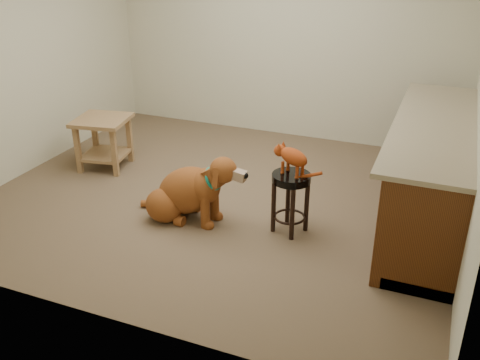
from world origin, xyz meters
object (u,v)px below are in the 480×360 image
at_px(tabby_kitten, 291,157).
at_px(padded_stool, 291,191).
at_px(wood_stool, 428,140).
at_px(side_table, 103,135).
at_px(golden_retriever, 188,192).

bearing_deg(tabby_kitten, padded_stool, -5.72).
bearing_deg(tabby_kitten, wood_stool, 79.12).
height_order(side_table, tabby_kitten, tabby_kitten).
xyz_separation_m(wood_stool, tabby_kitten, (-1.02, -1.68, 0.29)).
xyz_separation_m(side_table, tabby_kitten, (2.34, -0.58, 0.33)).
distance_m(wood_stool, tabby_kitten, 1.98).
bearing_deg(side_table, golden_retriever, -26.84).
height_order(wood_stool, tabby_kitten, tabby_kitten).
distance_m(wood_stool, side_table, 3.53).
bearing_deg(padded_stool, wood_stool, 59.08).
bearing_deg(golden_retriever, side_table, 155.49).
xyz_separation_m(golden_retriever, tabby_kitten, (0.93, 0.13, 0.44)).
bearing_deg(wood_stool, padded_stool, -120.92).
xyz_separation_m(padded_stool, side_table, (-2.35, 0.59, -0.01)).
distance_m(side_table, tabby_kitten, 2.44).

